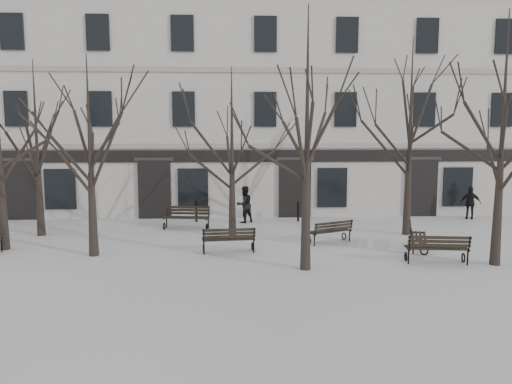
{
  "coord_description": "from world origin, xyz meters",
  "views": [
    {
      "loc": [
        0.24,
        -16.86,
        4.31
      ],
      "look_at": [
        1.28,
        3.0,
        1.89
      ],
      "focal_mm": 35.0,
      "sensor_mm": 36.0,
      "label": 1
    }
  ],
  "objects": [
    {
      "name": "pedestrian_b",
      "position": [
        0.92,
        6.53,
        0.0
      ],
      "size": [
        1.07,
        1.02,
        1.75
      ],
      "primitive_type": "imported",
      "rotation": [
        0.0,
        0.0,
        3.71
      ],
      "color": "black",
      "rests_on": "ground"
    },
    {
      "name": "bench_1",
      "position": [
        0.18,
        0.6,
        0.51
      ],
      "size": [
        1.93,
        0.86,
        0.94
      ],
      "rotation": [
        0.0,
        0.0,
        3.24
      ],
      "color": "black",
      "rests_on": "ground"
    },
    {
      "name": "bench_5",
      "position": [
        7.09,
        0.81,
        0.5
      ],
      "size": [
        1.23,
        1.93,
        0.92
      ],
      "rotation": [
        0.0,
        0.0,
        1.23
      ],
      "color": "black",
      "rests_on": "ground"
    },
    {
      "name": "bench_4",
      "position": [
        4.13,
        1.97,
        0.49
      ],
      "size": [
        1.86,
        1.33,
        0.9
      ],
      "rotation": [
        0.0,
        0.0,
        3.58
      ],
      "color": "black",
      "rests_on": "ground"
    },
    {
      "name": "tree_6",
      "position": [
        7.66,
        3.44,
        5.07
      ],
      "size": [
        5.67,
        5.67,
        8.1
      ],
      "color": "black",
      "rests_on": "ground"
    },
    {
      "name": "tree_1",
      "position": [
        -4.52,
        0.45,
        4.32
      ],
      "size": [
        4.84,
        4.84,
        6.91
      ],
      "color": "black",
      "rests_on": "ground"
    },
    {
      "name": "tree_4",
      "position": [
        -7.64,
        4.02,
        4.51
      ],
      "size": [
        5.05,
        5.05,
        7.21
      ],
      "color": "black",
      "rests_on": "ground"
    },
    {
      "name": "ground",
      "position": [
        0.0,
        0.0,
        0.0
      ],
      "size": [
        100.0,
        100.0,
        0.0
      ],
      "primitive_type": "plane",
      "color": "silver",
      "rests_on": "ground"
    },
    {
      "name": "bench_3",
      "position": [
        -1.7,
        5.14,
        0.55
      ],
      "size": [
        2.08,
        1.0,
        1.01
      ],
      "rotation": [
        0.0,
        0.0,
        -0.14
      ],
      "color": "black",
      "rests_on": "ground"
    },
    {
      "name": "bollard_a",
      "position": [
        -1.38,
        6.89,
        0.56
      ],
      "size": [
        0.13,
        0.13,
        1.04
      ],
      "color": "black",
      "rests_on": "ground"
    },
    {
      "name": "pedestrian_c",
      "position": [
        12.11,
        6.91,
        0.0
      ],
      "size": [
        1.03,
        0.71,
        1.62
      ],
      "primitive_type": "imported",
      "rotation": [
        0.0,
        0.0,
        2.78
      ],
      "color": "black",
      "rests_on": "ground"
    },
    {
      "name": "tree_3",
      "position": [
        8.84,
        -1.46,
        5.04
      ],
      "size": [
        5.65,
        5.65,
        8.07
      ],
      "color": "black",
      "rests_on": "ground"
    },
    {
      "name": "bench_2",
      "position": [
        6.99,
        -1.26,
        0.54
      ],
      "size": [
        2.05,
        0.96,
        1.0
      ],
      "rotation": [
        0.0,
        0.0,
        3.01
      ],
      "color": "black",
      "rests_on": "ground"
    },
    {
      "name": "building",
      "position": [
        0.0,
        12.96,
        5.52
      ],
      "size": [
        40.4,
        10.2,
        11.4
      ],
      "color": "beige",
      "rests_on": "ground"
    },
    {
      "name": "bollard_b",
      "position": [
        3.52,
        6.75,
        0.52
      ],
      "size": [
        0.13,
        0.13,
        0.98
      ],
      "color": "black",
      "rests_on": "ground"
    },
    {
      "name": "tree_5",
      "position": [
        0.33,
        3.36,
        4.32
      ],
      "size": [
        4.84,
        4.84,
        6.91
      ],
      "color": "black",
      "rests_on": "ground"
    },
    {
      "name": "tree_2",
      "position": [
        2.59,
        -1.67,
        5.04
      ],
      "size": [
        5.65,
        5.65,
        8.07
      ],
      "color": "black",
      "rests_on": "ground"
    }
  ]
}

